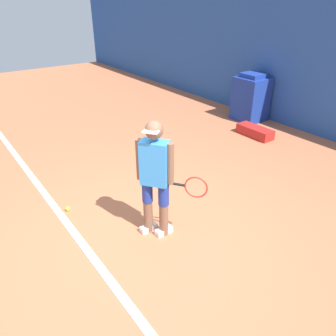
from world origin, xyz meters
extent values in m
plane|color=#B76642|center=(0.00, 0.00, 0.00)|extent=(24.00, 24.00, 0.00)
cube|color=white|center=(0.00, -0.70, 0.01)|extent=(21.60, 0.10, 0.01)
cylinder|color=brown|center=(-0.04, 0.15, 0.24)|extent=(0.12, 0.12, 0.48)
cylinder|color=navy|center=(-0.04, 0.15, 0.62)|extent=(0.14, 0.14, 0.29)
cube|color=white|center=(-0.04, 0.15, 0.04)|extent=(0.10, 0.24, 0.08)
cylinder|color=brown|center=(0.14, 0.28, 0.24)|extent=(0.12, 0.12, 0.48)
cylinder|color=navy|center=(0.14, 0.28, 0.62)|extent=(0.14, 0.14, 0.29)
cube|color=white|center=(0.14, 0.28, 0.04)|extent=(0.10, 0.24, 0.08)
cube|color=#338CE0|center=(0.05, 0.21, 1.06)|extent=(0.39, 0.36, 0.57)
sphere|color=brown|center=(0.05, 0.21, 1.48)|extent=(0.22, 0.22, 0.22)
cube|color=white|center=(0.11, 0.13, 1.50)|extent=(0.22, 0.20, 0.02)
cylinder|color=brown|center=(-0.11, 0.10, 1.07)|extent=(0.09, 0.09, 0.54)
cylinder|color=brown|center=(0.21, 0.33, 1.07)|extent=(0.09, 0.09, 0.54)
cylinder|color=black|center=(0.28, 0.39, 0.80)|extent=(0.17, 0.14, 0.03)
torus|color=red|center=(0.47, 0.52, 0.80)|extent=(0.25, 0.19, 0.29)
sphere|color=#D1E533|center=(-1.14, -0.57, 0.03)|extent=(0.07, 0.07, 0.07)
cube|color=navy|center=(-2.25, 4.69, 0.53)|extent=(0.72, 0.70, 1.07)
cube|color=navy|center=(-2.25, 4.69, 1.12)|extent=(0.50, 0.49, 0.10)
cube|color=#B2231E|center=(-1.41, 3.94, 0.11)|extent=(0.84, 0.33, 0.21)
camera|label=1|loc=(2.97, -1.75, 2.87)|focal=35.00mm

